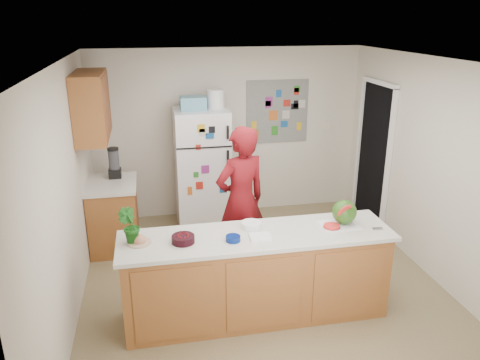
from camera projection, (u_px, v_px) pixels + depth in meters
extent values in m
cube|color=brown|center=(263.00, 287.00, 5.35)|extent=(4.00, 4.50, 0.02)
cube|color=beige|center=(228.00, 133.00, 7.02)|extent=(4.00, 0.02, 2.50)
cube|color=beige|center=(65.00, 197.00, 4.56)|extent=(0.02, 4.50, 2.50)
cube|color=beige|center=(437.00, 172.00, 5.30)|extent=(0.02, 4.50, 2.50)
cube|color=white|center=(267.00, 61.00, 4.51)|extent=(4.00, 4.50, 0.02)
cube|color=black|center=(374.00, 156.00, 6.71)|extent=(0.03, 0.85, 2.04)
cube|color=brown|center=(256.00, 277.00, 4.70)|extent=(2.60, 0.62, 0.88)
cube|color=silver|center=(257.00, 236.00, 4.55)|extent=(2.68, 0.70, 0.04)
cube|color=brown|center=(114.00, 216.00, 6.14)|extent=(0.60, 0.80, 0.86)
cube|color=silver|center=(111.00, 184.00, 5.99)|extent=(0.64, 0.84, 0.04)
cube|color=brown|center=(91.00, 106.00, 5.58)|extent=(0.35, 1.00, 0.80)
cube|color=silver|center=(202.00, 168.00, 6.72)|extent=(0.75, 0.70, 1.70)
cube|color=#5999B2|center=(193.00, 103.00, 6.38)|extent=(0.35, 0.28, 0.18)
cube|color=slate|center=(277.00, 112.00, 7.03)|extent=(0.95, 0.01, 0.95)
imported|color=maroon|center=(241.00, 201.00, 5.41)|extent=(0.76, 0.63, 1.78)
cylinder|color=black|center=(114.00, 164.00, 6.11)|extent=(0.14, 0.14, 0.38)
cube|color=white|center=(339.00, 225.00, 4.72)|extent=(0.39, 0.30, 0.01)
sphere|color=#2E5B10|center=(344.00, 212.00, 4.71)|extent=(0.25, 0.25, 0.25)
cylinder|color=red|center=(332.00, 226.00, 4.66)|extent=(0.16, 0.16, 0.02)
cylinder|color=black|center=(183.00, 239.00, 4.36)|extent=(0.26, 0.26, 0.07)
cylinder|color=white|center=(251.00, 225.00, 4.67)|extent=(0.21, 0.21, 0.06)
cylinder|color=navy|center=(233.00, 238.00, 4.40)|extent=(0.18, 0.18, 0.05)
cylinder|color=tan|center=(139.00, 243.00, 4.35)|extent=(0.27, 0.27, 0.02)
cube|color=white|center=(260.00, 237.00, 4.46)|extent=(0.21, 0.18, 0.02)
cube|color=gray|center=(378.00, 229.00, 4.64)|extent=(0.10, 0.05, 0.01)
imported|color=#12440E|center=(129.00, 226.00, 4.31)|extent=(0.22, 0.20, 0.35)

